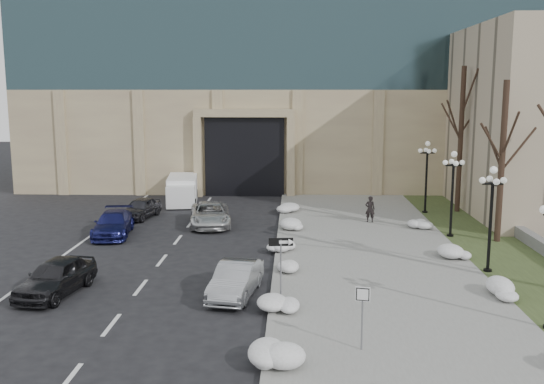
{
  "coord_description": "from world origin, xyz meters",
  "views": [
    {
      "loc": [
        -0.25,
        -13.54,
        7.97
      ],
      "look_at": [
        -1.23,
        12.99,
        3.5
      ],
      "focal_mm": 40.0,
      "sensor_mm": 36.0,
      "label": 1
    }
  ],
  "objects_px": {
    "car_c": "(113,224)",
    "car_d": "(210,214)",
    "lamppost_c": "(453,182)",
    "car_e": "(141,208)",
    "pedestrian": "(370,209)",
    "one_way_sign": "(285,250)",
    "car_b": "(236,280)",
    "box_truck": "(182,190)",
    "keep_sign": "(363,305)",
    "lamppost_b": "(492,205)",
    "lamppost_d": "(427,167)",
    "car_a": "(56,277)"
  },
  "relations": [
    {
      "from": "car_c",
      "to": "lamppost_b",
      "type": "bearing_deg",
      "value": -25.91
    },
    {
      "from": "one_way_sign",
      "to": "car_d",
      "type": "bearing_deg",
      "value": 103.55
    },
    {
      "from": "car_a",
      "to": "lamppost_d",
      "type": "relative_size",
      "value": 0.89
    },
    {
      "from": "car_d",
      "to": "lamppost_d",
      "type": "xyz_separation_m",
      "value": [
        13.52,
        3.94,
        2.39
      ]
    },
    {
      "from": "car_e",
      "to": "pedestrian",
      "type": "height_order",
      "value": "pedestrian"
    },
    {
      "from": "car_d",
      "to": "lamppost_c",
      "type": "bearing_deg",
      "value": -19.33
    },
    {
      "from": "box_truck",
      "to": "car_c",
      "type": "bearing_deg",
      "value": -108.67
    },
    {
      "from": "car_a",
      "to": "car_b",
      "type": "relative_size",
      "value": 1.04
    },
    {
      "from": "car_c",
      "to": "box_truck",
      "type": "height_order",
      "value": "box_truck"
    },
    {
      "from": "car_d",
      "to": "car_e",
      "type": "xyz_separation_m",
      "value": [
        -4.68,
        1.99,
        -0.04
      ]
    },
    {
      "from": "car_a",
      "to": "pedestrian",
      "type": "relative_size",
      "value": 2.66
    },
    {
      "from": "car_b",
      "to": "one_way_sign",
      "type": "distance_m",
      "value": 2.56
    },
    {
      "from": "keep_sign",
      "to": "lamppost_c",
      "type": "xyz_separation_m",
      "value": [
        6.45,
        14.95,
        1.52
      ]
    },
    {
      "from": "keep_sign",
      "to": "lamppost_b",
      "type": "relative_size",
      "value": 0.44
    },
    {
      "from": "car_b",
      "to": "keep_sign",
      "type": "height_order",
      "value": "keep_sign"
    },
    {
      "from": "keep_sign",
      "to": "lamppost_c",
      "type": "bearing_deg",
      "value": 78.97
    },
    {
      "from": "keep_sign",
      "to": "lamppost_b",
      "type": "height_order",
      "value": "lamppost_b"
    },
    {
      "from": "car_a",
      "to": "lamppost_c",
      "type": "bearing_deg",
      "value": 38.61
    },
    {
      "from": "car_e",
      "to": "one_way_sign",
      "type": "height_order",
      "value": "one_way_sign"
    },
    {
      "from": "car_a",
      "to": "keep_sign",
      "type": "xyz_separation_m",
      "value": [
        11.45,
        -5.01,
        0.84
      ]
    },
    {
      "from": "lamppost_d",
      "to": "car_c",
      "type": "bearing_deg",
      "value": -160.27
    },
    {
      "from": "car_a",
      "to": "one_way_sign",
      "type": "relative_size",
      "value": 1.65
    },
    {
      "from": "car_c",
      "to": "one_way_sign",
      "type": "height_order",
      "value": "one_way_sign"
    },
    {
      "from": "car_e",
      "to": "car_c",
      "type": "bearing_deg",
      "value": -82.55
    },
    {
      "from": "car_e",
      "to": "keep_sign",
      "type": "relative_size",
      "value": 1.78
    },
    {
      "from": "car_a",
      "to": "one_way_sign",
      "type": "height_order",
      "value": "one_way_sign"
    },
    {
      "from": "car_b",
      "to": "car_e",
      "type": "relative_size",
      "value": 1.07
    },
    {
      "from": "car_c",
      "to": "car_b",
      "type": "bearing_deg",
      "value": -58.47
    },
    {
      "from": "car_c",
      "to": "car_d",
      "type": "relative_size",
      "value": 0.93
    },
    {
      "from": "pedestrian",
      "to": "one_way_sign",
      "type": "relative_size",
      "value": 0.62
    },
    {
      "from": "car_b",
      "to": "car_d",
      "type": "distance_m",
      "value": 12.72
    },
    {
      "from": "car_d",
      "to": "pedestrian",
      "type": "height_order",
      "value": "pedestrian"
    },
    {
      "from": "car_c",
      "to": "car_a",
      "type": "bearing_deg",
      "value": -93.29
    },
    {
      "from": "car_d",
      "to": "pedestrian",
      "type": "xyz_separation_m",
      "value": [
        9.56,
        0.82,
        0.23
      ]
    },
    {
      "from": "car_b",
      "to": "lamppost_c",
      "type": "height_order",
      "value": "lamppost_c"
    },
    {
      "from": "car_b",
      "to": "car_c",
      "type": "bearing_deg",
      "value": 137.39
    },
    {
      "from": "car_b",
      "to": "pedestrian",
      "type": "height_order",
      "value": "pedestrian"
    },
    {
      "from": "car_c",
      "to": "pedestrian",
      "type": "height_order",
      "value": "pedestrian"
    },
    {
      "from": "pedestrian",
      "to": "box_truck",
      "type": "xyz_separation_m",
      "value": [
        -12.59,
        6.62,
        -0.03
      ]
    },
    {
      "from": "car_a",
      "to": "car_c",
      "type": "xyz_separation_m",
      "value": [
        -0.64,
        9.79,
        -0.05
      ]
    },
    {
      "from": "lamppost_c",
      "to": "car_e",
      "type": "bearing_deg",
      "value": 165.98
    },
    {
      "from": "car_e",
      "to": "lamppost_d",
      "type": "relative_size",
      "value": 0.79
    },
    {
      "from": "car_b",
      "to": "one_way_sign",
      "type": "bearing_deg",
      "value": -14.63
    },
    {
      "from": "lamppost_b",
      "to": "lamppost_d",
      "type": "distance_m",
      "value": 13.0
    },
    {
      "from": "car_d",
      "to": "one_way_sign",
      "type": "height_order",
      "value": "one_way_sign"
    },
    {
      "from": "car_a",
      "to": "box_truck",
      "type": "xyz_separation_m",
      "value": [
        1.35,
        19.93,
        0.17
      ]
    },
    {
      "from": "car_c",
      "to": "car_e",
      "type": "distance_m",
      "value": 4.71
    },
    {
      "from": "car_b",
      "to": "one_way_sign",
      "type": "xyz_separation_m",
      "value": [
        1.94,
        -0.84,
        1.45
      ]
    },
    {
      "from": "car_b",
      "to": "keep_sign",
      "type": "distance_m",
      "value": 6.75
    },
    {
      "from": "car_b",
      "to": "lamppost_c",
      "type": "bearing_deg",
      "value": 51.28
    }
  ]
}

